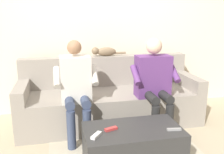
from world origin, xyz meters
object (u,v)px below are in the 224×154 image
at_px(person_left_seated, 154,80).
at_px(person_right_seated, 76,84).
at_px(remote_white, 96,135).
at_px(remote_gray, 174,129).
at_px(remote_red, 111,129).
at_px(couch, 110,100).
at_px(coffee_table, 133,147).
at_px(cat_on_backrest, 104,51).

height_order(person_left_seated, person_right_seated, person_left_seated).
xyz_separation_m(remote_white, remote_gray, (-0.75, 0.04, -0.00)).
bearing_deg(remote_red, couch, 61.38).
distance_m(coffee_table, remote_red, 0.31).
distance_m(couch, cat_on_backrest, 0.71).
bearing_deg(person_right_seated, person_left_seated, 177.74).
bearing_deg(person_right_seated, coffee_table, 123.68).
bearing_deg(remote_white, remote_red, 160.48).
xyz_separation_m(couch, remote_red, (0.22, 1.11, 0.11)).
height_order(coffee_table, person_left_seated, person_left_seated).
xyz_separation_m(couch, cat_on_backrest, (0.02, -0.28, 0.65)).
xyz_separation_m(person_right_seated, remote_gray, (-0.86, 0.86, -0.26)).
relative_size(couch, remote_white, 17.98).
bearing_deg(remote_gray, remote_white, 5.73).
bearing_deg(remote_white, person_right_seated, -133.83).
height_order(person_right_seated, remote_gray, person_right_seated).
bearing_deg(remote_white, coffee_table, 141.75).
height_order(cat_on_backrest, remote_gray, cat_on_backrest).
relative_size(couch, person_left_seated, 2.03).
distance_m(cat_on_backrest, remote_red, 1.51).
xyz_separation_m(couch, remote_white, (0.38, 1.21, 0.11)).
height_order(cat_on_backrest, remote_red, cat_on_backrest).
relative_size(person_left_seated, remote_gray, 8.96).
relative_size(person_right_seated, remote_white, 8.79).
height_order(person_right_seated, remote_red, person_right_seated).
distance_m(remote_white, remote_red, 0.19).
bearing_deg(remote_red, remote_white, -165.40).
relative_size(coffee_table, person_right_seated, 0.80).
xyz_separation_m(person_right_seated, remote_red, (-0.27, 0.73, -0.26)).
xyz_separation_m(coffee_table, person_right_seated, (0.49, -0.74, 0.48)).
bearing_deg(person_right_seated, couch, -141.73).
bearing_deg(couch, cat_on_backrest, -85.70).
distance_m(person_left_seated, remote_white, 1.20).
xyz_separation_m(cat_on_backrest, remote_white, (0.36, 1.49, -0.54)).
distance_m(person_left_seated, remote_gray, 0.87).
xyz_separation_m(coffee_table, remote_white, (0.38, 0.09, 0.22)).
relative_size(coffee_table, remote_gray, 7.08).
distance_m(person_left_seated, person_right_seated, 0.98).
relative_size(remote_white, remote_red, 1.08).
bearing_deg(remote_red, remote_gray, -30.48).
distance_m(cat_on_backrest, remote_gray, 1.67).
distance_m(person_right_seated, cat_on_backrest, 0.86).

